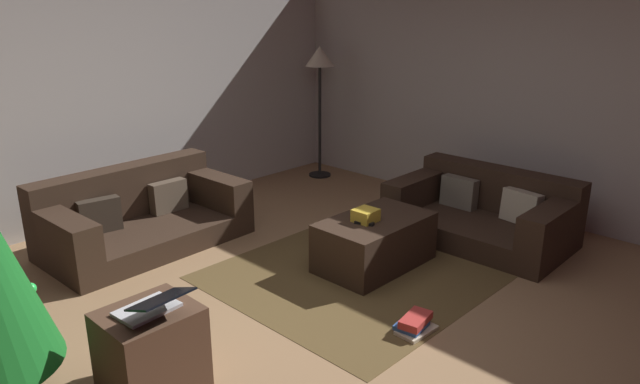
# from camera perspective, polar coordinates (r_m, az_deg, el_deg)

# --- Properties ---
(ground_plane) EXTENTS (6.40, 6.40, 0.00)m
(ground_plane) POSITION_cam_1_polar(r_m,az_deg,el_deg) (4.17, 0.29, -13.04)
(ground_plane) COLOR #93704C
(rear_partition) EXTENTS (6.40, 0.12, 2.60)m
(rear_partition) POSITION_cam_1_polar(r_m,az_deg,el_deg) (6.23, -21.36, 9.00)
(rear_partition) COLOR #BCB7B2
(rear_partition) RESTS_ON ground_plane
(corner_partition) EXTENTS (0.12, 6.40, 2.60)m
(corner_partition) POSITION_cam_1_polar(r_m,az_deg,el_deg) (6.29, 20.74, 9.15)
(corner_partition) COLOR #B5B0AB
(corner_partition) RESTS_ON ground_plane
(couch_left) EXTENTS (1.81, 1.01, 0.69)m
(couch_left) POSITION_cam_1_polar(r_m,az_deg,el_deg) (5.66, -17.23, -2.29)
(couch_left) COLOR #332319
(couch_left) RESTS_ON ground_plane
(couch_right) EXTENTS (1.00, 1.62, 0.63)m
(couch_right) POSITION_cam_1_polar(r_m,az_deg,el_deg) (5.76, 15.78, -1.97)
(couch_right) COLOR #332319
(couch_right) RESTS_ON ground_plane
(ottoman) EXTENTS (0.99, 0.59, 0.43)m
(ottoman) POSITION_cam_1_polar(r_m,az_deg,el_deg) (4.99, 5.37, -4.90)
(ottoman) COLOR #332319
(ottoman) RESTS_ON ground_plane
(gift_box) EXTENTS (0.19, 0.18, 0.10)m
(gift_box) POSITION_cam_1_polar(r_m,az_deg,el_deg) (4.82, 4.48, -2.29)
(gift_box) COLOR gold
(gift_box) RESTS_ON ottoman
(tv_remote) EXTENTS (0.10, 0.17, 0.02)m
(tv_remote) POSITION_cam_1_polar(r_m,az_deg,el_deg) (4.77, 4.36, -3.05)
(tv_remote) COLOR black
(tv_remote) RESTS_ON ottoman
(side_table) EXTENTS (0.52, 0.44, 0.52)m
(side_table) POSITION_cam_1_polar(r_m,az_deg,el_deg) (3.58, -16.17, -14.73)
(side_table) COLOR #4C3323
(side_table) RESTS_ON ground_plane
(laptop) EXTENTS (0.36, 0.39, 0.17)m
(laptop) POSITION_cam_1_polar(r_m,az_deg,el_deg) (3.39, -16.09, -10.63)
(laptop) COLOR silver
(laptop) RESTS_ON side_table
(book_stack) EXTENTS (0.30, 0.23, 0.11)m
(book_stack) POSITION_cam_1_polar(r_m,az_deg,el_deg) (4.15, 9.26, -12.65)
(book_stack) COLOR beige
(book_stack) RESTS_ON ground_plane
(corner_lamp) EXTENTS (0.36, 0.36, 1.64)m
(corner_lamp) POSITION_cam_1_polar(r_m,az_deg,el_deg) (7.31, -0.02, 12.19)
(corner_lamp) COLOR black
(corner_lamp) RESTS_ON ground_plane
(area_rug) EXTENTS (2.60, 2.00, 0.01)m
(area_rug) POSITION_cam_1_polar(r_m,az_deg,el_deg) (5.07, 5.30, -7.09)
(area_rug) COLOR brown
(area_rug) RESTS_ON ground_plane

